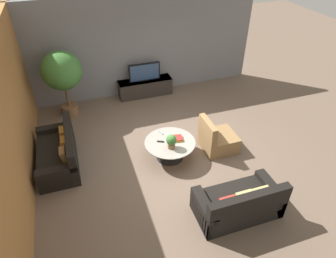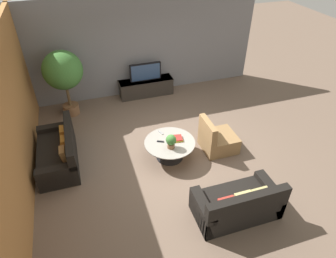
% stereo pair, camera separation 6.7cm
% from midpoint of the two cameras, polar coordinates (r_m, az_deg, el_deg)
% --- Properties ---
extents(ground_plane, '(24.00, 24.00, 0.00)m').
position_cam_midpoint_polar(ground_plane, '(7.36, 1.38, -4.36)').
color(ground_plane, brown).
extents(back_wall_stone, '(7.40, 0.12, 3.00)m').
position_cam_midpoint_polar(back_wall_stone, '(9.33, -5.28, 15.46)').
color(back_wall_stone, slate).
rests_on(back_wall_stone, ground).
extents(side_wall_left, '(0.12, 7.40, 3.00)m').
position_cam_midpoint_polar(side_wall_left, '(6.52, -27.26, 1.47)').
color(side_wall_left, '#B2753D').
rests_on(side_wall_left, ground).
extents(media_console, '(1.70, 0.50, 0.52)m').
position_cam_midpoint_polar(media_console, '(9.57, -3.99, 7.98)').
color(media_console, '#2D2823').
rests_on(media_console, ground).
extents(television, '(0.97, 0.13, 0.55)m').
position_cam_midpoint_polar(television, '(9.33, -4.12, 10.78)').
color(television, black).
rests_on(television, media_console).
extents(coffee_table, '(1.19, 1.19, 0.45)m').
position_cam_midpoint_polar(coffee_table, '(7.02, 0.61, -3.33)').
color(coffee_table, black).
rests_on(coffee_table, ground).
extents(couch_by_wall, '(0.84, 1.77, 0.84)m').
position_cam_midpoint_polar(couch_by_wall, '(7.32, -19.75, -4.31)').
color(couch_by_wall, black).
rests_on(couch_by_wall, ground).
extents(couch_near_entry, '(1.61, 0.84, 0.84)m').
position_cam_midpoint_polar(couch_near_entry, '(6.00, 13.41, -13.79)').
color(couch_near_entry, black).
rests_on(couch_near_entry, ground).
extents(armchair_wicker, '(0.80, 0.76, 0.86)m').
position_cam_midpoint_polar(armchair_wicker, '(7.39, 9.56, -2.06)').
color(armchair_wicker, olive).
rests_on(armchair_wicker, ground).
extents(potted_palm_tall, '(1.05, 1.05, 1.89)m').
position_cam_midpoint_polar(potted_palm_tall, '(8.55, -19.15, 10.19)').
color(potted_palm_tall, brown).
rests_on(potted_palm_tall, ground).
extents(potted_plant_tabletop, '(0.24, 0.24, 0.34)m').
position_cam_midpoint_polar(potted_plant_tabletop, '(6.66, 0.87, -2.29)').
color(potted_plant_tabletop, brown).
rests_on(potted_plant_tabletop, coffee_table).
extents(book_stack, '(0.28, 0.29, 0.06)m').
position_cam_midpoint_polar(book_stack, '(7.01, 1.97, -1.79)').
color(book_stack, gold).
rests_on(book_stack, coffee_table).
extents(remote_black, '(0.16, 0.11, 0.02)m').
position_cam_midpoint_polar(remote_black, '(6.94, -1.19, -2.39)').
color(remote_black, black).
rests_on(remote_black, coffee_table).
extents(remote_silver, '(0.09, 0.16, 0.02)m').
position_cam_midpoint_polar(remote_silver, '(7.21, -1.11, -0.68)').
color(remote_silver, gray).
rests_on(remote_silver, coffee_table).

